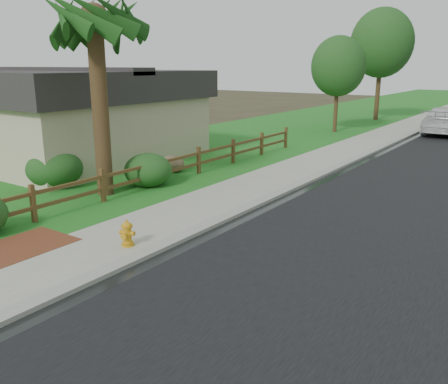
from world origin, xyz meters
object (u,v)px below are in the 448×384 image
Objects in this scene: white_suv at (446,120)px; fire_hydrant at (127,234)px; ranch_fence at (179,164)px; palm_tree at (94,18)px.

fire_hydrant is at bearing 82.36° from white_suv.
white_suv reaches higher than ranch_fence.
fire_hydrant is at bearing -35.91° from palm_tree.
palm_tree is 23.00m from white_suv.
fire_hydrant is at bearing -59.92° from ranch_fence.
ranch_fence is 5.74m from palm_tree.
palm_tree is at bearing 144.09° from fire_hydrant.
ranch_fence is at bearing 76.43° from palm_tree.
palm_tree reaches higher than fire_hydrant.
palm_tree reaches higher than ranch_fence.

